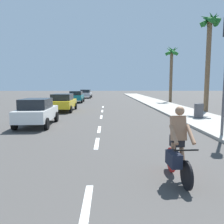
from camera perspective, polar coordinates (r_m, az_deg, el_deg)
ground_plane at (r=19.57m, az=-2.54°, el=-0.04°), size 160.00×160.00×0.00m
sidewalk_strip at (r=22.50m, az=15.32°, el=0.79°), size 3.60×80.00×0.14m
lane_stripe_1 at (r=4.69m, az=-6.55°, el=-22.74°), size 0.16×1.80×0.01m
lane_stripe_2 at (r=9.13m, az=-3.86°, el=-7.91°), size 0.16×1.80×0.01m
lane_stripe_3 at (r=11.92m, az=-3.27°, el=-4.42°), size 0.16×1.80×0.01m
lane_stripe_4 at (r=16.57m, az=-2.74°, el=-1.27°), size 0.16×1.80×0.01m
lane_stripe_5 at (r=20.39m, az=-2.49°, el=0.24°), size 0.16×1.80×0.01m
lane_stripe_6 at (r=24.45m, az=-2.31°, el=1.32°), size 0.16×1.80×0.01m
cyclist at (r=5.68m, az=16.28°, el=-8.63°), size 0.64×1.71×1.82m
parked_car_white at (r=13.62m, az=-18.53°, el=0.17°), size 1.93×3.98×1.57m
parked_car_yellow at (r=20.76m, az=-12.38°, el=2.52°), size 2.05×4.44×1.57m
parked_car_teal at (r=31.15m, az=-9.05°, el=3.95°), size 1.96×4.15×1.57m
parked_car_silver at (r=42.09m, az=-6.70°, el=4.70°), size 2.15×4.58×1.57m
palm_tree_mid at (r=21.16m, az=23.47°, el=16.91°), size 1.86×1.90×8.40m
palm_tree_far at (r=32.20m, az=14.90°, el=12.33°), size 1.89×1.88×7.71m
trash_bin_far at (r=16.19m, az=21.19°, el=0.29°), size 0.60×0.60×0.96m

